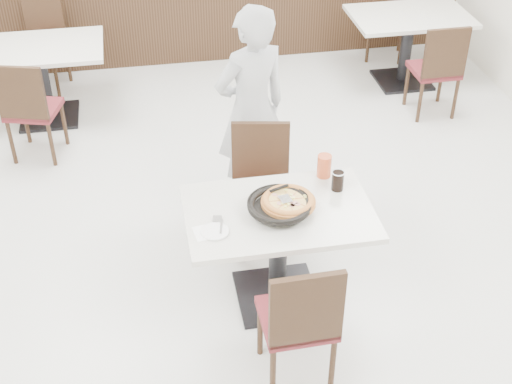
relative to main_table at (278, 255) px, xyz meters
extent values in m
plane|color=#B8B8B3|center=(-0.05, 0.41, -0.38)|extent=(7.00, 7.00, 0.00)
cube|color=black|center=(-0.05, 3.89, 0.18)|extent=(5.90, 0.03, 1.10)
cylinder|color=black|center=(0.03, 0.00, 0.39)|extent=(0.11, 0.11, 0.04)
cylinder|color=black|center=(0.00, -0.03, 0.42)|extent=(0.33, 0.33, 0.01)
cylinder|color=#CE823D|center=(0.06, 0.00, 0.44)|extent=(0.35, 0.35, 0.02)
cube|color=silver|center=(0.04, -0.01, 0.47)|extent=(0.08, 0.10, 0.00)
cube|color=white|center=(-0.48, -0.14, 0.38)|extent=(0.17, 0.17, 0.00)
cylinder|color=white|center=(-0.43, -0.15, 0.38)|extent=(0.17, 0.17, 0.01)
cube|color=silver|center=(-0.39, -0.12, 0.39)|extent=(0.04, 0.15, 0.00)
cylinder|color=black|center=(0.43, 0.16, 0.44)|extent=(0.08, 0.08, 0.13)
cylinder|color=#C14923|center=(0.38, 0.33, 0.45)|extent=(0.10, 0.10, 0.16)
imported|color=silver|center=(0.03, 1.16, 0.46)|extent=(0.71, 0.58, 1.67)
camera|label=1|loc=(-0.79, -3.53, 3.10)|focal=50.00mm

